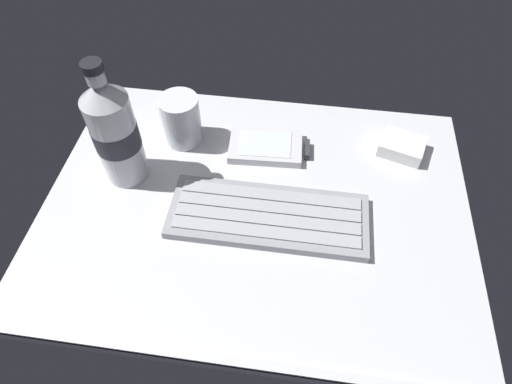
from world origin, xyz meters
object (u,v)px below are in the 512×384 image
Objects in this scene: handheld_device at (269,147)px; water_bottle at (115,132)px; juice_cup at (182,121)px; keyboard at (268,216)px; charger_block at (402,146)px.

handheld_device is 24.59cm from water_bottle.
handheld_device is 1.54× the size of juice_cup.
keyboard is 3.41× the size of juice_cup.
keyboard is 1.40× the size of water_bottle.
water_bottle reaches higher than keyboard.
keyboard is 4.15× the size of charger_block.
keyboard is 25.27cm from water_bottle.
keyboard is 14.02cm from handheld_device.
water_bottle reaches higher than handheld_device.
keyboard reaches higher than handheld_device.
water_bottle is 2.97× the size of charger_block.
water_bottle is at bearing -159.60° from handheld_device.
water_bottle is (-6.98, -8.78, 5.10)cm from juice_cup.
keyboard is at bearing -14.22° from water_bottle.
juice_cup is at bearing 177.25° from handheld_device.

